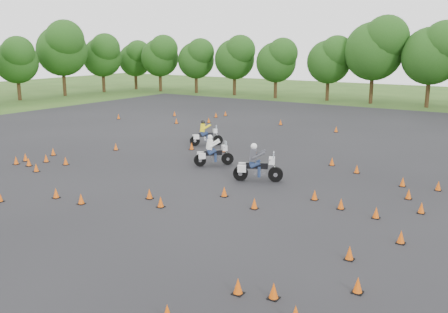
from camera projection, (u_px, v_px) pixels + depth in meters
ground at (176, 199)px, 22.32m from camera, size 140.00×140.00×0.00m
asphalt_pad at (244, 171)px, 27.25m from camera, size 62.00×62.00×0.00m
treeline at (436, 66)px, 47.48m from camera, size 86.90×32.64×11.19m
traffic_cones at (228, 172)px, 26.08m from camera, size 36.13×33.65×0.45m
rider_grey at (258, 162)px, 25.06m from camera, size 2.61×1.78×1.95m
rider_yellow at (206, 133)px, 33.77m from camera, size 2.12×2.05×1.74m
rider_white at (214, 150)px, 28.30m from camera, size 2.10×2.14×1.77m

